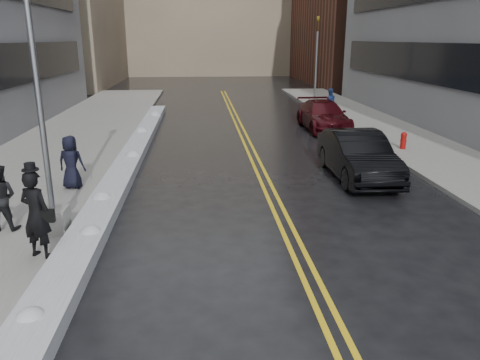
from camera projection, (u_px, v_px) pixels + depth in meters
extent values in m
plane|color=black|center=(188.00, 270.00, 9.92)|extent=(160.00, 160.00, 0.00)
cube|color=gray|center=(51.00, 157.00, 18.96)|extent=(5.50, 50.00, 0.15)
cube|color=gray|center=(425.00, 150.00, 20.24)|extent=(4.00, 50.00, 0.15)
cube|color=gold|center=(249.00, 155.00, 19.64)|extent=(0.12, 50.00, 0.01)
cube|color=gold|center=(256.00, 155.00, 19.66)|extent=(0.12, 50.00, 0.01)
cube|color=silver|center=(126.00, 166.00, 17.29)|extent=(0.90, 30.00, 0.34)
cube|color=gray|center=(54.00, 220.00, 11.42)|extent=(0.65, 0.65, 0.60)
cylinder|color=gray|center=(34.00, 60.00, 10.32)|extent=(0.14, 0.14, 7.00)
cylinder|color=maroon|center=(403.00, 142.00, 20.05)|extent=(0.24, 0.24, 0.60)
sphere|color=maroon|center=(404.00, 135.00, 19.97)|extent=(0.26, 0.26, 0.26)
cylinder|color=maroon|center=(403.00, 141.00, 20.04)|extent=(0.25, 0.10, 0.10)
cylinder|color=gray|center=(316.00, 69.00, 32.72)|extent=(0.14, 0.14, 5.00)
imported|color=#594C0C|center=(318.00, 24.00, 31.84)|extent=(0.16, 0.20, 1.00)
imported|color=black|center=(36.00, 214.00, 9.94)|extent=(0.83, 0.70, 1.95)
imported|color=black|center=(0.00, 197.00, 11.42)|extent=(0.84, 0.68, 1.67)
imported|color=black|center=(71.00, 162.00, 14.63)|extent=(0.90, 0.67, 1.68)
imported|color=navy|center=(329.00, 102.00, 28.42)|extent=(0.85, 0.68, 1.66)
imported|color=black|center=(358.00, 155.00, 16.21)|extent=(1.74, 4.94, 1.63)
imported|color=#38090E|center=(323.00, 115.00, 24.95)|extent=(2.15, 5.21, 1.51)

